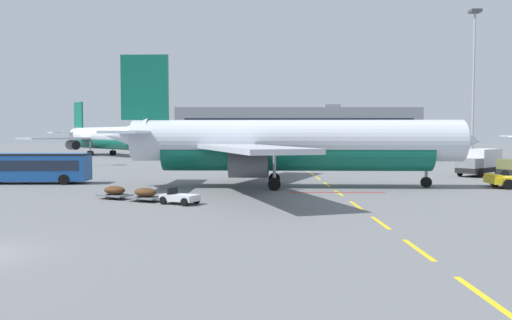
# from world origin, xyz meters

# --- Properties ---
(ground) EXTENTS (400.00, 400.00, 0.00)m
(ground) POSITION_xyz_m (40.00, 40.00, 0.00)
(ground) COLOR slate
(apron_paint_markings) EXTENTS (8.00, 95.10, 0.01)m
(apron_paint_markings) POSITION_xyz_m (18.00, 37.26, 0.00)
(apron_paint_markings) COLOR yellow
(apron_paint_markings) RESTS_ON ground
(airliner_foreground) EXTENTS (34.75, 34.61, 12.20)m
(airliner_foreground) POSITION_xyz_m (14.23, 26.23, 3.95)
(airliner_foreground) COLOR silver
(airliner_foreground) RESTS_ON ground
(airliner_mid_left) EXTENTS (29.60, 31.30, 12.72)m
(airliner_mid_left) POSITION_xyz_m (-23.01, 93.10, 4.12)
(airliner_mid_left) COLOR silver
(airliner_mid_left) RESTS_ON ground
(apron_shuttle_bus) EXTENTS (12.06, 3.17, 3.00)m
(apron_shuttle_bus) POSITION_xyz_m (-11.54, 29.58, 1.75)
(apron_shuttle_bus) COLOR #194C99
(apron_shuttle_bus) RESTS_ON ground
(catering_truck) EXTENTS (6.85, 6.41, 3.14)m
(catering_truck) POSITION_xyz_m (37.50, 38.94, 1.65)
(catering_truck) COLOR black
(catering_truck) RESTS_ON ground
(baggage_train) EXTENTS (8.27, 5.36, 1.14)m
(baggage_train) POSITION_xyz_m (3.08, 16.39, 0.52)
(baggage_train) COLOR silver
(baggage_train) RESTS_ON ground
(apron_light_mast_far) EXTENTS (1.80, 1.80, 26.44)m
(apron_light_mast_far) POSITION_xyz_m (49.12, 68.23, 16.32)
(apron_light_mast_far) COLOR slate
(apron_light_mast_far) RESTS_ON ground
(terminal_satellite) EXTENTS (90.16, 22.02, 16.22)m
(terminal_satellite) POSITION_xyz_m (26.73, 173.05, 7.33)
(terminal_satellite) COLOR gray
(terminal_satellite) RESTS_ON ground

